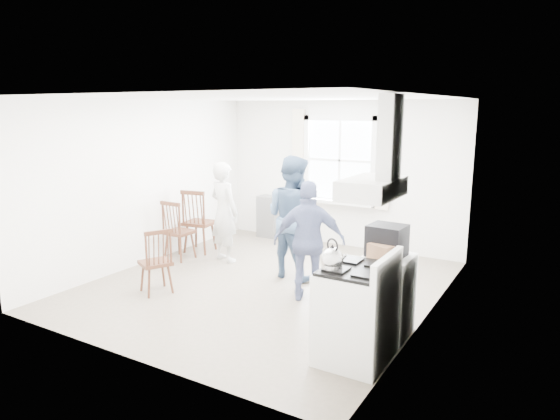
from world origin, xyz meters
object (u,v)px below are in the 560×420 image
Objects in this scene: windsor_chair_b at (174,224)px; windsor_chair_c at (157,255)px; gas_stove at (357,313)px; stereo_stack at (387,240)px; person_left at (224,212)px; person_mid at (293,217)px; person_right at (309,241)px; windsor_chair_a at (196,215)px; low_cabinet at (387,295)px.

windsor_chair_c is at bearing -55.82° from windsor_chair_b.
gas_stove is at bearing -5.76° from windsor_chair_c.
gas_stove is at bearing -93.77° from stereo_stack.
windsor_chair_c is 0.56× the size of person_left.
windsor_chair_b is 0.61× the size of person_left.
windsor_chair_b is 1.54m from windsor_chair_c.
person_left is at bearing 4.73° from person_mid.
gas_stove is 1.23× the size of windsor_chair_c.
person_mid is 0.95m from person_right.
person_left reaches higher than windsor_chair_a.
windsor_chair_a reaches higher than windsor_chair_c.
windsor_chair_a is 2.04m from person_mid.
windsor_chair_c is 1.72m from person_left.
stereo_stack is 0.40× the size of windsor_chair_b.
windsor_chair_c is at bearing -64.72° from windsor_chair_a.
gas_stove is at bearing -22.39° from windsor_chair_b.
person_right is at bearing -18.88° from windsor_chair_a.
person_mid is at bearing 53.37° from windsor_chair_c.
gas_stove is 2.62m from person_mid.
person_right is at bearing 173.71° from person_left.
windsor_chair_b is 0.64× the size of person_right.
windsor_chair_c is 2.02m from person_right.
low_cabinet is at bearing -12.64° from windsor_chair_b.
windsor_chair_b reaches higher than low_cabinet.
windsor_chair_c is (-2.99, -0.40, -0.51)m from stereo_stack.
person_left reaches higher than low_cabinet.
windsor_chair_c is (-2.95, 0.30, 0.07)m from gas_stove.
stereo_stack is 3.98m from windsor_chair_b.
windsor_chair_a is at bearing 160.30° from low_cabinet.
windsor_chair_b is at bearing 167.23° from stereo_stack.
low_cabinet is 0.81× the size of windsor_chair_a.
gas_stove is 1.01× the size of windsor_chair_a.
person_right reaches higher than gas_stove.
stereo_stack is (-0.02, -0.00, 0.62)m from low_cabinet.
person_right reaches higher than windsor_chair_a.
person_left reaches higher than gas_stove.
person_right is (0.64, -0.70, -0.11)m from person_mid.
person_right reaches higher than windsor_chair_c.
person_left is (-3.15, 1.29, -0.26)m from stereo_stack.
gas_stove reaches higher than windsor_chair_b.
person_mid is at bearing 147.10° from stereo_stack.
person_left is (-3.11, 1.99, 0.33)m from gas_stove.
person_left is at bearing 147.43° from gas_stove.
windsor_chair_a is at bearing -43.55° from person_right.
person_mid is (-1.85, 1.17, 0.45)m from low_cabinet.
windsor_chair_b is at bearing 124.18° from windsor_chair_c.
windsor_chair_b is at bearing 157.61° from gas_stove.
person_mid is at bearing 133.45° from gas_stove.
low_cabinet is 2.23m from person_mid.
windsor_chair_a is at bearing 3.62° from person_mid.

